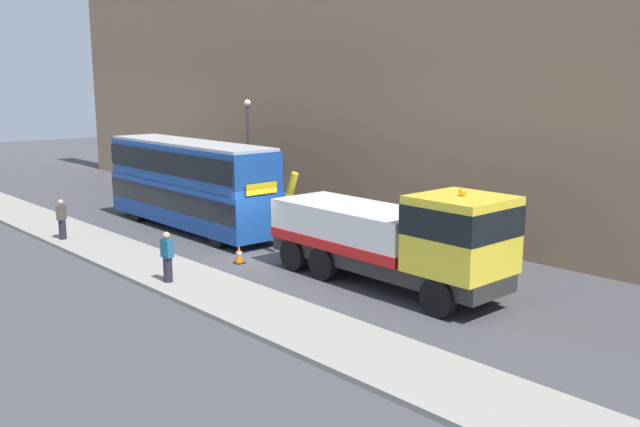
{
  "coord_description": "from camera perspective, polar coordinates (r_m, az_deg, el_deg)",
  "views": [
    {
      "loc": [
        20.22,
        -15.8,
        6.74
      ],
      "look_at": [
        2.41,
        0.54,
        2.0
      ],
      "focal_mm": 37.9,
      "sensor_mm": 36.0,
      "label": 1
    }
  ],
  "objects": [
    {
      "name": "ground_plane",
      "position": [
        26.53,
        -4.39,
        -3.66
      ],
      "size": [
        120.0,
        120.0,
        0.0
      ],
      "primitive_type": "plane",
      "color": "#424247"
    },
    {
      "name": "traffic_cone_near_bus",
      "position": [
        25.61,
        -6.85,
        -3.46
      ],
      "size": [
        0.36,
        0.36,
        0.72
      ],
      "color": "orange",
      "rests_on": "ground_plane"
    },
    {
      "name": "recovery_tow_truck",
      "position": [
        22.26,
        6.16,
        -1.9
      ],
      "size": [
        10.16,
        2.77,
        3.67
      ],
      "rotation": [
        0.0,
        0.0,
        -0.02
      ],
      "color": "#2D2D2D",
      "rests_on": "ground_plane"
    },
    {
      "name": "pedestrian_onlooker",
      "position": [
        30.58,
        -20.96,
        -0.5
      ],
      "size": [
        0.44,
        0.48,
        1.71
      ],
      "rotation": [
        0.0,
        0.0,
        0.61
      ],
      "color": "#232333",
      "rests_on": "near_kerb"
    },
    {
      "name": "near_kerb",
      "position": [
        24.24,
        -12.24,
        -5.12
      ],
      "size": [
        60.0,
        2.8,
        0.15
      ],
      "primitive_type": "cube",
      "color": "gray",
      "rests_on": "ground_plane"
    },
    {
      "name": "street_lamp",
      "position": [
        35.58,
        -6.07,
        5.76
      ],
      "size": [
        0.36,
        0.36,
        5.83
      ],
      "color": "#38383D",
      "rests_on": "ground_plane"
    },
    {
      "name": "double_decker_bus",
      "position": [
        31.61,
        -10.95,
        2.69
      ],
      "size": [
        11.08,
        2.72,
        4.06
      ],
      "rotation": [
        0.0,
        0.0,
        -0.02
      ],
      "color": "#19479E",
      "rests_on": "ground_plane"
    },
    {
      "name": "pedestrian_bystander",
      "position": [
        23.04,
        -12.76,
        -3.65
      ],
      "size": [
        0.43,
        0.34,
        1.71
      ],
      "rotation": [
        0.0,
        0.0,
        1.71
      ],
      "color": "#232333",
      "rests_on": "near_kerb"
    },
    {
      "name": "building_facade",
      "position": [
        30.84,
        6.63,
        13.49
      ],
      "size": [
        60.0,
        1.5,
        16.0
      ],
      "color": "#9E7A5B",
      "rests_on": "ground_plane"
    }
  ]
}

